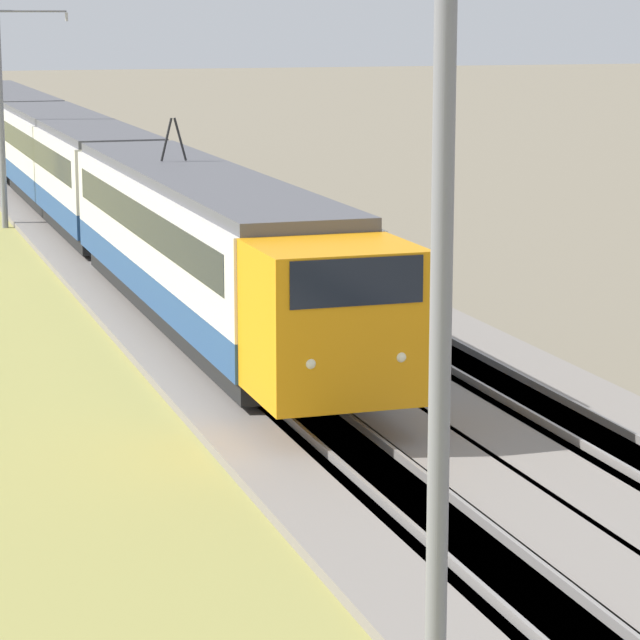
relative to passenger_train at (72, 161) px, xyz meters
name	(u,v)px	position (x,y,z in m)	size (l,w,h in m)	color
ballast_main	(70,219)	(0.85, 0.00, -2.19)	(240.00, 4.40, 0.30)	gray
ballast_adjacent	(185,214)	(0.85, -4.29, -2.19)	(240.00, 4.40, 0.30)	gray
track_main	(70,218)	(0.85, 0.00, -2.18)	(240.00, 1.57, 0.45)	#4C4238
track_adjacent	(185,214)	(0.85, -4.29, -2.18)	(240.00, 1.57, 0.45)	#4C4238
passenger_train	(72,161)	(0.00, 0.00, 0.00)	(62.01, 2.92, 5.01)	orange
catenary_mast_near	(446,332)	(-41.01, 2.44, 2.16)	(0.22, 2.56, 8.73)	slate
catenary_mast_mid	(2,105)	(-0.59, 2.44, 2.06)	(0.22, 2.56, 8.52)	slate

